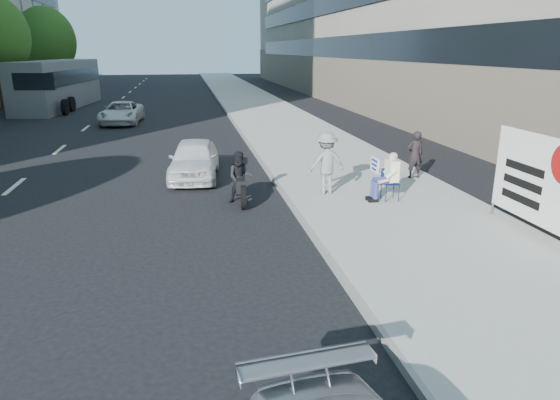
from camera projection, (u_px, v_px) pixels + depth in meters
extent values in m
plane|color=black|center=(262.00, 284.00, 8.98)|extent=(160.00, 160.00, 0.00)
cube|color=#9C9B92|center=(279.00, 122.00, 28.48)|extent=(5.00, 120.00, 0.15)
cylinder|color=#382616|center=(0.00, 88.00, 34.35)|extent=(0.30, 0.30, 2.97)
cylinder|color=#382616|center=(51.00, 79.00, 47.57)|extent=(0.30, 0.30, 2.62)
ellipsoid|color=#1F4312|center=(46.00, 41.00, 46.56)|extent=(5.40, 5.40, 6.21)
cylinder|color=#11234C|center=(386.00, 194.00, 13.20)|extent=(0.02, 0.02, 0.45)
cylinder|color=#11234C|center=(399.00, 193.00, 13.26)|extent=(0.02, 0.02, 0.45)
cylinder|color=#11234C|center=(381.00, 191.00, 13.53)|extent=(0.02, 0.02, 0.45)
cylinder|color=#11234C|center=(393.00, 190.00, 13.60)|extent=(0.02, 0.02, 0.45)
cube|color=#11234C|center=(390.00, 183.00, 13.33)|extent=(0.40, 0.40, 0.03)
cube|color=#11234C|center=(388.00, 175.00, 13.45)|extent=(0.40, 0.02, 0.40)
cylinder|color=navy|center=(384.00, 182.00, 13.17)|extent=(0.44, 0.17, 0.17)
cylinder|color=navy|center=(376.00, 190.00, 13.20)|extent=(0.14, 0.14, 0.46)
cube|color=black|center=(373.00, 200.00, 13.27)|extent=(0.26, 0.11, 0.10)
cylinder|color=navy|center=(381.00, 180.00, 13.36)|extent=(0.44, 0.17, 0.17)
cylinder|color=navy|center=(373.00, 188.00, 13.39)|extent=(0.14, 0.14, 0.46)
cube|color=black|center=(370.00, 198.00, 13.45)|extent=(0.26, 0.11, 0.10)
cube|color=white|center=(392.00, 171.00, 13.23)|extent=(0.26, 0.42, 0.56)
sphere|color=tan|center=(393.00, 157.00, 13.12)|extent=(0.23, 0.23, 0.23)
ellipsoid|color=gray|center=(394.00, 156.00, 13.12)|extent=(0.22, 0.24, 0.19)
ellipsoid|color=gray|center=(390.00, 160.00, 13.13)|extent=(0.10, 0.14, 0.13)
cylinder|color=white|center=(391.00, 174.00, 12.99)|extent=(0.30, 0.10, 0.25)
cylinder|color=tan|center=(383.00, 181.00, 13.01)|extent=(0.29, 0.09, 0.14)
cylinder|color=white|center=(386.00, 168.00, 13.46)|extent=(0.26, 0.20, 0.32)
cylinder|color=tan|center=(379.00, 171.00, 13.59)|extent=(0.30, 0.21, 0.18)
cube|color=white|center=(375.00, 165.00, 13.69)|extent=(0.03, 0.55, 0.40)
imported|color=gray|center=(326.00, 163.00, 13.86)|extent=(1.21, 0.81, 1.74)
imported|color=black|center=(415.00, 155.00, 15.59)|extent=(0.55, 0.37, 1.48)
cylinder|color=#4C4C4C|center=(497.00, 171.00, 11.98)|extent=(0.06, 0.06, 2.20)
cube|color=white|center=(539.00, 180.00, 10.52)|extent=(0.04, 3.00, 1.90)
cube|color=black|center=(524.00, 168.00, 10.94)|extent=(0.01, 1.30, 0.18)
cube|color=black|center=(522.00, 184.00, 11.04)|extent=(0.01, 1.30, 0.18)
cube|color=black|center=(520.00, 199.00, 11.14)|extent=(0.01, 1.30, 0.18)
imported|color=white|center=(194.00, 159.00, 16.19)|extent=(1.87, 3.84, 1.26)
imported|color=silver|center=(122.00, 113.00, 28.21)|extent=(2.30, 4.50, 1.22)
cylinder|color=black|center=(243.00, 197.00, 13.10)|extent=(0.17, 0.65, 0.64)
cylinder|color=black|center=(238.00, 184.00, 14.41)|extent=(0.17, 0.65, 0.64)
cube|color=black|center=(240.00, 182.00, 13.69)|extent=(0.34, 1.22, 0.35)
imported|color=black|center=(240.00, 177.00, 13.55)|extent=(0.73, 0.59, 1.42)
cube|color=slate|center=(58.00, 84.00, 35.45)|extent=(3.80, 12.20, 3.30)
cube|color=black|center=(38.00, 77.00, 35.07)|extent=(1.32, 11.44, 1.00)
cube|color=black|center=(76.00, 76.00, 35.52)|extent=(1.32, 11.44, 1.00)
cube|color=black|center=(34.00, 82.00, 29.63)|extent=(2.39, 0.32, 1.00)
cylinder|color=black|center=(23.00, 108.00, 31.34)|extent=(0.36, 1.02, 1.00)
cylinder|color=black|center=(65.00, 107.00, 31.78)|extent=(0.36, 1.02, 1.00)
cylinder|color=black|center=(32.00, 105.00, 33.22)|extent=(0.36, 1.02, 1.00)
cylinder|color=black|center=(72.00, 104.00, 33.66)|extent=(0.36, 1.02, 1.00)
cylinder|color=black|center=(54.00, 97.00, 38.86)|extent=(0.36, 1.02, 1.00)
cylinder|color=black|center=(88.00, 96.00, 39.30)|extent=(0.36, 1.02, 1.00)
cylinder|color=black|center=(58.00, 95.00, 40.27)|extent=(0.36, 1.02, 1.00)
cylinder|color=black|center=(91.00, 95.00, 40.71)|extent=(0.36, 1.02, 1.00)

